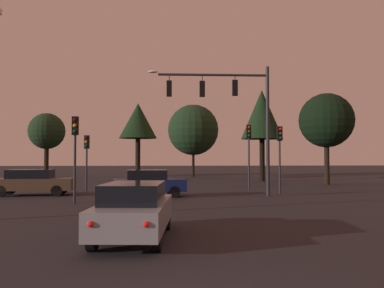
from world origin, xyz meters
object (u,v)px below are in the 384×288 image
tree_lot_edge (193,130)px  tree_right_cluster (47,132)px  traffic_light_corner_left (280,146)px  traffic_signal_mast_arm (231,104)px  tree_left_far (326,121)px  car_nearside_lane (135,210)px  traffic_light_median (75,142)px  tree_center_horizon (138,121)px  traffic_light_far_side (249,144)px  tree_behind_sign (262,115)px  car_crossing_right (149,183)px  traffic_light_corner_right (87,151)px  car_crossing_left (32,182)px

tree_lot_edge → tree_right_cluster: bearing=-179.5°
traffic_light_corner_left → tree_lot_edge: (-3.94, 21.79, 2.51)m
traffic_signal_mast_arm → tree_left_far: tree_left_far is taller
car_nearside_lane → tree_left_far: (13.96, 20.83, 4.46)m
car_nearside_lane → tree_right_cluster: tree_right_cluster is taller
traffic_signal_mast_arm → car_nearside_lane: size_ratio=1.62×
traffic_light_median → tree_center_horizon: 20.04m
traffic_signal_mast_arm → tree_right_cluster: (-17.26, 23.56, -0.09)m
traffic_light_corner_left → traffic_light_far_side: (-1.43, 2.48, 0.19)m
traffic_light_corner_left → tree_behind_sign: bearing=81.0°
traffic_light_corner_left → tree_center_horizon: 18.13m
tree_behind_sign → tree_left_far: tree_behind_sign is taller
traffic_light_median → traffic_light_far_side: 12.43m
tree_center_horizon → traffic_light_corner_left: bearing=-56.6°
car_nearside_lane → car_crossing_right: bearing=90.6°
traffic_signal_mast_arm → traffic_light_corner_left: size_ratio=1.79×
car_nearside_lane → tree_center_horizon: bearing=93.9°
tree_behind_sign → tree_right_cluster: size_ratio=1.19×
traffic_light_corner_right → tree_left_far: tree_left_far is taller
tree_behind_sign → tree_left_far: bearing=-54.8°
traffic_light_corner_left → traffic_light_corner_right: bearing=168.6°
traffic_signal_mast_arm → car_nearside_lane: bearing=-111.3°
traffic_light_corner_right → traffic_light_median: size_ratio=0.88×
traffic_light_corner_right → car_crossing_left: (-2.52, -3.01, -1.85)m
traffic_light_corner_left → traffic_light_median: bearing=-157.2°
traffic_light_far_side → car_crossing_right: size_ratio=1.05×
car_crossing_left → car_crossing_right: bearing=-10.7°
car_crossing_right → traffic_signal_mast_arm: bearing=-1.3°
traffic_light_corner_left → traffic_light_far_side: bearing=119.9°
tree_center_horizon → car_nearside_lane: bearing=-86.1°
traffic_light_corner_right → tree_left_far: 19.22m
traffic_light_corner_left → traffic_light_far_side: traffic_light_far_side is taller
traffic_signal_mast_arm → car_crossing_right: bearing=178.7°
tree_left_far → tree_center_horizon: size_ratio=0.99×
tree_behind_sign → tree_right_cluster: (-22.71, 8.66, -1.11)m
traffic_signal_mast_arm → tree_behind_sign: tree_behind_sign is taller
traffic_light_median → car_nearside_lane: traffic_light_median is taller
traffic_light_corner_left → tree_center_horizon: tree_center_horizon is taller
tree_behind_sign → tree_right_cluster: 24.34m
car_crossing_right → tree_left_far: (14.09, 9.14, 4.46)m
traffic_light_corner_left → car_nearside_lane: (-7.92, -13.49, -2.16)m
car_nearside_lane → tree_lot_edge: size_ratio=0.55×
car_crossing_left → tree_left_far: tree_left_far is taller
tree_lot_edge → car_crossing_left: bearing=-116.2°
traffic_light_far_side → tree_behind_sign: tree_behind_sign is taller
traffic_light_far_side → car_crossing_right: bearing=-147.1°
traffic_signal_mast_arm → traffic_light_far_side: size_ratio=1.68×
traffic_light_corner_right → tree_left_far: bearing=14.7°
car_crossing_right → tree_behind_sign: size_ratio=0.48×
car_crossing_left → tree_center_horizon: 17.00m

